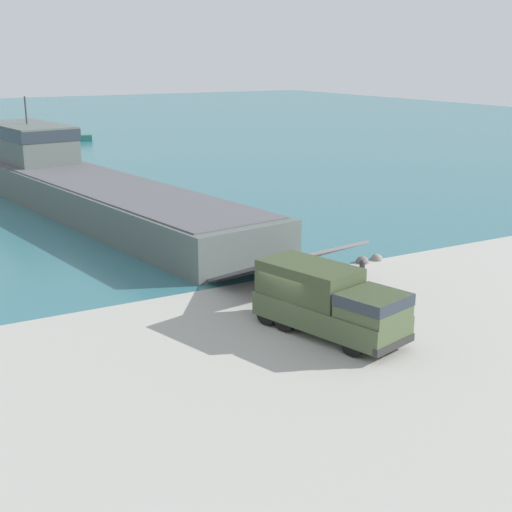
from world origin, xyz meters
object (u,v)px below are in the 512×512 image
Objects in this scene: moored_boat_b at (63,137)px; mooring_bollard at (362,266)px; military_truck at (329,301)px; soldier_on_ramp at (388,309)px; landing_craft at (79,182)px; moored_boat_a at (68,138)px.

moored_boat_b reaches higher than mooring_bollard.
mooring_bollard is (6.92, 6.46, -1.11)m from military_truck.
moored_boat_b is at bearing 87.96° from mooring_bollard.
military_truck is 9.47× the size of mooring_bollard.
military_truck is 4.14× the size of soldier_on_ramp.
mooring_bollard is at bearing -79.29° from landing_craft.
soldier_on_ramp is at bearing 51.60° from military_truck.
military_truck reaches higher than moored_boat_a.
moored_boat_b reaches higher than soldier_on_ramp.
moored_boat_a reaches higher than soldier_on_ramp.
landing_craft reaches higher than mooring_bollard.
landing_craft is 8.03× the size of moored_boat_a.
moored_boat_b is at bearing 158.27° from military_truck.
landing_craft is 44.82m from moored_boat_a.
soldier_on_ramp is at bearing -120.84° from mooring_bollard.
military_truck is 75.78m from moored_boat_a.
mooring_bollard is (4.49, 7.52, -0.62)m from soldier_on_ramp.
moored_boat_b is at bearing -81.78° from soldier_on_ramp.
moored_boat_b is at bearing 68.53° from landing_craft.
military_truck reaches higher than soldier_on_ramp.
landing_craft reaches higher than soldier_on_ramp.
military_truck is at bearing 88.15° from moored_boat_a.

